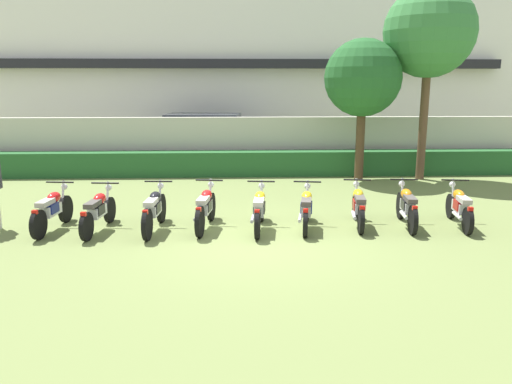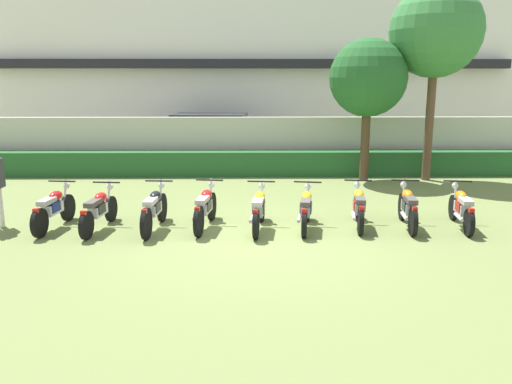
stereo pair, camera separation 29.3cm
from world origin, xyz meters
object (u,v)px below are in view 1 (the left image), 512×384
Objects in this scene: motorcycle_in_row_0 at (52,210)px; motorcycle_in_row_2 at (154,209)px; motorcycle_in_row_3 at (206,208)px; parked_car at (208,139)px; tree_far_side at (430,32)px; motorcycle_in_row_8 at (459,206)px; tree_near_inspector at (363,79)px; motorcycle_in_row_1 at (98,211)px; motorcycle_in_row_4 at (259,209)px; motorcycle_in_row_5 at (306,208)px; motorcycle_in_row_7 at (407,206)px; motorcycle_in_row_6 at (358,206)px.

motorcycle_in_row_0 is 2.15m from motorcycle_in_row_2.
motorcycle_in_row_3 is (1.06, 0.13, -0.00)m from motorcycle_in_row_2.
tree_far_side is (6.98, -3.43, 3.60)m from parked_car.
motorcycle_in_row_2 is at bearing 99.14° from motorcycle_in_row_8.
tree_near_inspector reaches higher than motorcycle_in_row_3.
motorcycle_in_row_2 is at bearing -144.17° from tree_far_side.
motorcycle_in_row_2 is (1.17, -0.02, 0.02)m from motorcycle_in_row_1.
motorcycle_in_row_0 is at bearing 94.87° from motorcycle_in_row_4.
parked_car is 6.47m from tree_near_inspector.
motorcycle_in_row_7 reaches higher than motorcycle_in_row_5.
tree_far_side is 11.16m from motorcycle_in_row_1.
tree_near_inspector is 6.09m from motorcycle_in_row_6.
tree_far_side reaches higher than tree_near_inspector.
motorcycle_in_row_5 reaches higher than motorcycle_in_row_8.
motorcycle_in_row_6 is at bearing -83.65° from motorcycle_in_row_2.
parked_car is 8.84m from motorcycle_in_row_3.
motorcycle_in_row_1 is 7.69m from motorcycle_in_row_8.
motorcycle_in_row_3 is (3.21, 0.01, 0.01)m from motorcycle_in_row_0.
tree_near_inspector reaches higher than motorcycle_in_row_8.
tree_far_side is 7.49m from motorcycle_in_row_6.
motorcycle_in_row_6 is 0.97× the size of motorcycle_in_row_8.
motorcycle_in_row_3 is (-6.58, -5.39, -4.08)m from tree_far_side.
tree_far_side is at bearing -38.00° from motorcycle_in_row_4.
tree_far_side is 10.27m from motorcycle_in_row_2.
motorcycle_in_row_4 is at bearing 103.05° from motorcycle_in_row_6.
motorcycle_in_row_2 is at bearing -87.86° from parked_car.
motorcycle_in_row_1 is 1.03× the size of motorcycle_in_row_7.
motorcycle_in_row_7 is at bearing -78.57° from motorcycle_in_row_5.
motorcycle_in_row_8 is at bearing -84.57° from motorcycle_in_row_7.
tree_near_inspector is at bearing -41.99° from motorcycle_in_row_2.
parked_car is 9.10m from motorcycle_in_row_4.
motorcycle_in_row_8 is at bearing -101.65° from tree_far_side.
motorcycle_in_row_3 is 0.99× the size of motorcycle_in_row_4.
tree_near_inspector is at bearing -14.83° from motorcycle_in_row_5.
motorcycle_in_row_2 reaches higher than motorcycle_in_row_1.
motorcycle_in_row_6 is (3.29, 0.06, -0.01)m from motorcycle_in_row_3.
motorcycle_in_row_3 is at bearing 96.72° from motorcycle_in_row_5.
tree_near_inspector is at bearing -45.52° from motorcycle_in_row_1.
motorcycle_in_row_3 reaches higher than motorcycle_in_row_4.
motorcycle_in_row_1 is 3.37m from motorcycle_in_row_4.
parked_car is 2.50× the size of motorcycle_in_row_0.
motorcycle_in_row_8 is at bearing -83.77° from motorcycle_in_row_1.
motorcycle_in_row_4 is at bearing -86.38° from motorcycle_in_row_2.
motorcycle_in_row_8 is at bearing -85.03° from motorcycle_in_row_6.
motorcycle_in_row_2 is at bearing -87.41° from motorcycle_in_row_0.
motorcycle_in_row_4 is 3.18m from motorcycle_in_row_7.
motorcycle_in_row_6 is at bearing -81.23° from motorcycle_in_row_3.
motorcycle_in_row_3 reaches higher than motorcycle_in_row_0.
tree_far_side is at bearing -3.20° from motorcycle_in_row_8.
motorcycle_in_row_5 is at bearing 99.28° from motorcycle_in_row_8.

